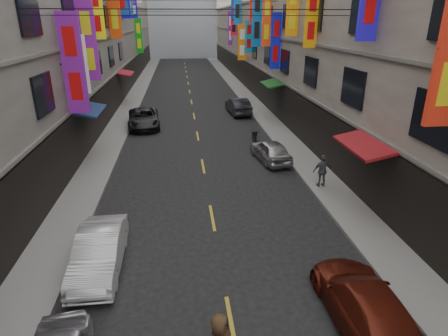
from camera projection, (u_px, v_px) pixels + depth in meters
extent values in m
cube|color=slate|center=(131.00, 103.00, 37.26)|extent=(2.00, 90.00, 0.12)
cube|color=slate|center=(250.00, 100.00, 38.56)|extent=(2.00, 90.00, 0.12)
cube|color=black|center=(120.00, 88.00, 36.62)|extent=(0.12, 85.50, 3.00)
cube|color=#66635E|center=(118.00, 71.00, 36.00)|extent=(0.16, 90.00, 0.14)
cube|color=#66635E|center=(115.00, 35.00, 34.81)|extent=(0.16, 90.00, 0.14)
cube|color=#A7998C|center=(314.00, 0.00, 35.72)|extent=(10.00, 90.00, 19.00)
cube|color=black|center=(259.00, 86.00, 38.13)|extent=(0.12, 85.50, 3.00)
cube|color=#66635E|center=(260.00, 69.00, 37.50)|extent=(0.16, 90.00, 0.14)
cube|color=#66635E|center=(261.00, 35.00, 36.32)|extent=(0.16, 90.00, 0.14)
cube|color=#B1BAC5|center=(181.00, 3.00, 80.02)|extent=(18.00, 8.00, 22.00)
cube|color=#69177F|center=(73.00, 64.00, 18.68)|extent=(1.06, 0.18, 4.94)
cylinder|color=black|center=(72.00, 64.00, 18.68)|extent=(1.16, 0.08, 0.08)
cube|color=white|center=(80.00, 65.00, 20.50)|extent=(0.79, 0.18, 3.13)
cylinder|color=black|center=(79.00, 65.00, 20.49)|extent=(0.89, 0.08, 0.08)
cube|color=orange|center=(312.00, 17.00, 21.36)|extent=(0.73, 0.18, 3.41)
cylinder|color=black|center=(312.00, 17.00, 21.37)|extent=(0.83, 0.08, 0.08)
cube|color=#771888|center=(88.00, 41.00, 22.10)|extent=(1.00, 0.18, 4.55)
cylinder|color=black|center=(87.00, 41.00, 22.09)|extent=(1.10, 0.08, 0.08)
cube|color=orange|center=(293.00, 9.00, 24.67)|extent=(0.81, 0.18, 3.38)
cylinder|color=black|center=(293.00, 9.00, 24.67)|extent=(0.91, 0.08, 0.08)
cube|color=yellow|center=(96.00, 11.00, 24.54)|extent=(0.98, 0.18, 3.46)
cylinder|color=black|center=(95.00, 11.00, 24.54)|extent=(1.08, 0.08, 0.08)
cube|color=#0F15B0|center=(276.00, 41.00, 29.30)|extent=(0.79, 0.18, 4.23)
cylinder|color=black|center=(276.00, 41.00, 29.31)|extent=(0.89, 0.08, 0.08)
cube|color=#E24015|center=(267.00, 20.00, 32.07)|extent=(0.74, 0.18, 4.25)
cylinder|color=black|center=(267.00, 20.00, 32.07)|extent=(0.84, 0.08, 0.08)
cube|color=red|center=(113.00, 4.00, 31.62)|extent=(1.00, 0.18, 5.53)
cylinder|color=black|center=(113.00, 4.00, 31.61)|extent=(1.10, 0.08, 0.08)
cube|color=#0E57A8|center=(257.00, 17.00, 35.56)|extent=(0.87, 0.18, 5.45)
cylinder|color=black|center=(257.00, 17.00, 35.56)|extent=(0.97, 0.08, 0.08)
cube|color=red|center=(253.00, 6.00, 37.53)|extent=(0.68, 0.18, 3.29)
cylinder|color=black|center=(254.00, 6.00, 37.54)|extent=(0.78, 0.08, 0.08)
cube|color=#0C7397|center=(249.00, 36.00, 40.21)|extent=(0.81, 0.18, 3.23)
cylinder|color=black|center=(249.00, 36.00, 40.22)|extent=(0.91, 0.08, 0.08)
cube|color=#130EAC|center=(125.00, 1.00, 39.08)|extent=(0.95, 0.18, 3.44)
cylinder|color=black|center=(125.00, 1.00, 39.08)|extent=(1.05, 0.08, 0.08)
cube|color=#C9660B|center=(242.00, 42.00, 44.10)|extent=(0.98, 0.18, 4.09)
cylinder|color=black|center=(242.00, 42.00, 44.11)|extent=(1.08, 0.08, 0.08)
cube|color=#0D61A7|center=(237.00, 0.00, 46.25)|extent=(0.91, 0.18, 5.66)
cylinder|color=black|center=(238.00, 0.00, 46.25)|extent=(1.01, 0.08, 0.08)
cube|color=#170EAC|center=(133.00, 3.00, 46.96)|extent=(0.86, 0.18, 3.56)
cylinder|color=black|center=(133.00, 3.00, 46.96)|extent=(0.96, 0.08, 0.08)
cube|color=#0E32AC|center=(235.00, 2.00, 48.22)|extent=(0.97, 0.18, 4.08)
cylinder|color=black|center=(235.00, 2.00, 48.23)|extent=(1.07, 0.08, 0.08)
cube|color=red|center=(234.00, 23.00, 50.37)|extent=(0.84, 0.18, 3.28)
cylinder|color=black|center=(234.00, 23.00, 50.38)|extent=(0.94, 0.08, 0.08)
cube|color=#0C8B13|center=(139.00, 36.00, 51.65)|extent=(0.92, 0.18, 4.54)
cylinder|color=black|center=(138.00, 36.00, 51.64)|extent=(1.02, 0.08, 0.08)
cube|color=#6C1781|center=(230.00, 28.00, 54.80)|extent=(0.64, 0.18, 4.61)
cylinder|color=black|center=(230.00, 28.00, 54.80)|extent=(0.74, 0.08, 0.08)
cube|color=maroon|center=(364.00, 144.00, 15.35)|extent=(1.39, 3.20, 0.41)
cube|color=navy|center=(90.00, 109.00, 21.37)|extent=(1.39, 3.20, 0.41)
cube|color=#154F17|center=(272.00, 83.00, 30.12)|extent=(1.39, 3.20, 0.41)
cube|color=maroon|center=(125.00, 73.00, 36.14)|extent=(1.39, 3.20, 0.41)
cylinder|color=black|center=(202.00, 9.00, 16.44)|extent=(14.00, 0.04, 0.04)
cylinder|color=black|center=(187.00, 12.00, 42.14)|extent=(14.00, 0.04, 0.04)
cube|color=gold|center=(231.00, 324.00, 10.24)|extent=(0.12, 2.20, 0.01)
cube|color=gold|center=(212.00, 217.00, 15.78)|extent=(0.12, 2.20, 0.01)
cube|color=gold|center=(203.00, 166.00, 21.32)|extent=(0.12, 2.20, 0.01)
cube|color=gold|center=(198.00, 136.00, 26.85)|extent=(0.12, 2.20, 0.01)
cube|color=gold|center=(194.00, 116.00, 32.39)|extent=(0.12, 2.20, 0.01)
cube|color=gold|center=(192.00, 102.00, 37.93)|extent=(0.12, 2.20, 0.01)
cube|color=gold|center=(190.00, 91.00, 43.47)|extent=(0.12, 2.20, 0.01)
cube|color=gold|center=(188.00, 83.00, 49.00)|extent=(0.12, 2.20, 0.01)
cube|color=gold|center=(187.00, 77.00, 54.54)|extent=(0.12, 2.20, 0.01)
cube|color=gold|center=(186.00, 72.00, 60.08)|extent=(0.12, 2.20, 0.01)
cube|color=gold|center=(185.00, 67.00, 65.62)|extent=(0.12, 2.20, 0.01)
cube|color=gold|center=(185.00, 63.00, 71.16)|extent=(0.12, 2.20, 0.01)
cylinder|color=black|center=(256.00, 144.00, 24.22)|extent=(0.17, 0.51, 0.50)
cylinder|color=black|center=(254.00, 138.00, 25.43)|extent=(0.17, 0.51, 0.50)
cube|color=black|center=(255.00, 139.00, 24.77)|extent=(0.42, 1.32, 0.18)
cube|color=black|center=(255.00, 133.00, 24.88)|extent=(0.37, 0.58, 0.22)
cylinder|color=black|center=(256.00, 137.00, 24.15)|extent=(0.11, 0.36, 0.88)
cylinder|color=black|center=(256.00, 132.00, 24.02)|extent=(0.50, 0.11, 0.06)
imported|color=silver|center=(99.00, 252.00, 12.31)|extent=(1.44, 4.06, 1.33)
imported|color=black|center=(144.00, 118.00, 28.84)|extent=(2.77, 5.21, 1.39)
imported|color=#621D10|center=(365.00, 304.00, 10.05)|extent=(1.89, 4.54, 1.31)
imported|color=#B6B5BB|center=(271.00, 151.00, 21.89)|extent=(2.03, 3.93, 1.28)
imported|color=#25262C|center=(238.00, 106.00, 32.85)|extent=(1.90, 4.42, 1.42)
imported|color=#4F4F51|center=(323.00, 171.00, 18.19)|extent=(0.97, 0.57, 1.63)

